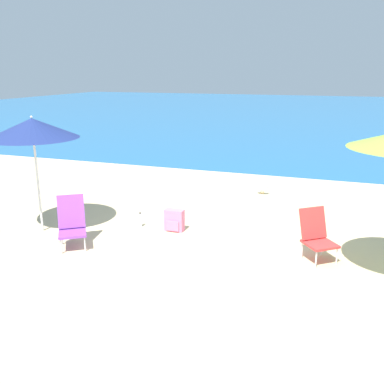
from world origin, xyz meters
name	(u,v)px	position (x,y,z in m)	size (l,w,h in m)	color
ground_plane	(209,245)	(0.00, 0.00, 0.00)	(60.00, 60.00, 0.00)	#D1BA89
sea_water	(315,111)	(0.00, 25.12, 0.00)	(60.00, 40.00, 0.01)	#23669E
beach_umbrella_navy	(32,128)	(-2.98, -0.34, 1.81)	(1.52, 1.52, 2.02)	white
beach_chair_red	(316,234)	(1.66, 0.04, 0.40)	(0.65, 0.66, 0.77)	silver
beach_chair_purple	(72,222)	(-2.09, -0.72, 0.40)	(0.66, 0.70, 0.81)	silver
backpack_pink	(174,220)	(-0.77, 0.43, 0.19)	(0.34, 0.19, 0.39)	pink
water_bottle	(140,221)	(-1.43, 0.42, 0.11)	(0.07, 0.07, 0.27)	silver
seagull	(263,188)	(0.29, 3.26, 0.14)	(0.27, 0.11, 0.23)	gold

